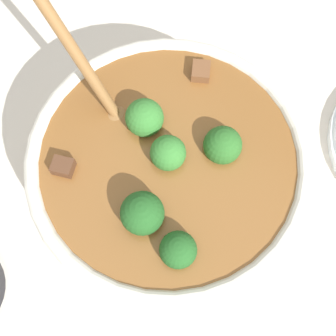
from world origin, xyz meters
name	(u,v)px	position (x,y,z in m)	size (l,w,h in m)	color
ground_plane	(168,188)	(0.00, 0.00, 0.00)	(4.00, 4.00, 0.00)	silver
stew_bowl	(168,171)	(0.00, 0.00, 0.06)	(0.30, 0.34, 0.26)	white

